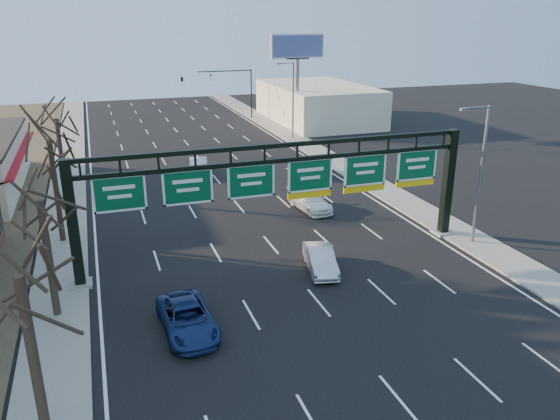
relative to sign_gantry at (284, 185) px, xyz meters
name	(u,v)px	position (x,y,z in m)	size (l,w,h in m)	color
ground	(335,322)	(-0.16, -8.00, -4.63)	(160.00, 160.00, 0.00)	black
sidewalk_left	(65,216)	(-12.96, 12.00, -4.57)	(3.00, 120.00, 0.12)	gray
sidewalk_right	(373,183)	(12.64, 12.00, -4.57)	(3.00, 120.00, 0.12)	gray
lane_markings	(233,199)	(-0.16, 12.00, -4.62)	(21.60, 120.00, 0.01)	white
sign_gantry	(284,185)	(0.00, 0.00, 0.00)	(24.60, 1.20, 7.20)	black
building_right_distant	(318,103)	(19.84, 42.00, -2.13)	(12.00, 20.00, 5.00)	beige
tree_near	(13,245)	(-12.96, -12.00, 2.86)	(3.60, 3.60, 8.86)	black
tree_gantry	(36,178)	(-12.96, -3.00, 2.48)	(3.60, 3.60, 8.48)	black
tree_mid	(46,123)	(-12.96, 7.00, 3.23)	(3.60, 3.60, 9.24)	black
tree_far	(54,105)	(-12.96, 17.00, 2.86)	(3.60, 3.60, 8.86)	black
streetlight_near	(480,168)	(12.31, -2.00, 0.45)	(2.15, 0.22, 9.00)	slate
streetlight_far	(292,96)	(12.31, 32.00, 0.45)	(2.15, 0.22, 9.00)	slate
billboard_right	(297,58)	(14.84, 36.98, 4.43)	(7.00, 0.50, 12.00)	slate
traffic_signal_mast	(209,81)	(5.53, 47.00, 0.87)	(10.16, 0.54, 7.00)	black
car_blue_suv	(187,318)	(-7.07, -6.53, -3.94)	(2.29, 4.98, 1.38)	navy
car_silver_sedan	(320,260)	(1.40, -2.52, -3.94)	(1.46, 4.20, 1.38)	#BCBCC1
car_white_wagon	(310,201)	(4.82, 7.56, -3.95)	(1.90, 4.67, 1.36)	white
car_grey_far	(309,167)	(8.43, 16.69, -3.87)	(1.79, 4.45, 1.52)	#383B3D
car_silver_distant	(199,167)	(-1.36, 20.08, -3.88)	(1.59, 4.55, 1.50)	#B8B8BD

